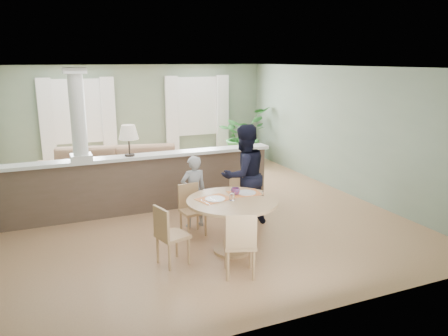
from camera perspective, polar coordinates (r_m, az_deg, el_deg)
name	(u,v)px	position (r m, az deg, el deg)	size (l,w,h in m)	color
ground	(189,209)	(8.57, -4.64, -5.34)	(8.00, 8.00, 0.00)	tan
room_shell	(175,113)	(8.74, -6.38, 7.22)	(7.02, 8.02, 2.71)	gray
pony_wall	(134,177)	(8.31, -11.64, -1.11)	(5.32, 0.38, 2.70)	brown
sofa	(116,173)	(9.56, -13.96, -0.58)	(3.38, 1.32, 0.99)	#8F6E4E
houseplant	(243,135)	(12.18, 2.50, 4.28)	(1.40, 1.21, 1.55)	#2B6829
dining_table	(232,210)	(6.52, 1.09, -5.54)	(1.36, 1.36, 0.93)	tan
chair_far_boy	(191,207)	(7.26, -4.31, -5.09)	(0.42, 0.42, 0.84)	tan
chair_far_man	(242,199)	(7.39, 2.42, -4.11)	(0.56, 0.56, 0.97)	tan
chair_near	(240,242)	(5.80, 2.14, -9.58)	(0.53, 0.53, 0.93)	tan
chair_side	(168,233)	(6.19, -7.27, -8.43)	(0.49, 0.49, 0.87)	tan
child_person	(194,192)	(7.50, -3.99, -3.10)	(0.46, 0.30, 1.26)	#98989D
man_person	(244,175)	(7.54, 2.61, -0.95)	(0.86, 0.67, 1.77)	black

